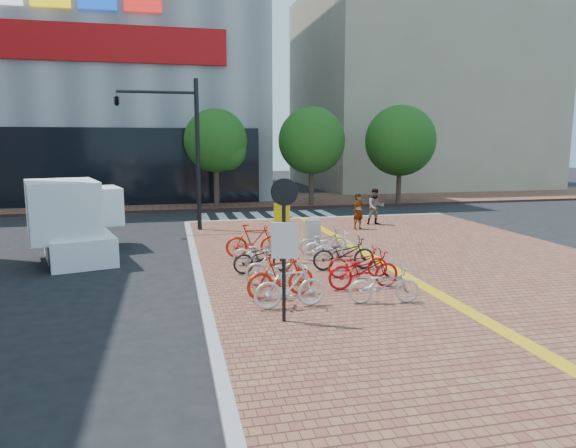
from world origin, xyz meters
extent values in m
plane|color=black|center=(0.00, 0.00, 0.00)|extent=(120.00, 120.00, 0.00)
cube|color=brown|center=(3.00, -5.00, 0.07)|extent=(14.00, 34.00, 0.15)
cube|color=gold|center=(2.00, -5.00, 0.16)|extent=(0.40, 34.00, 0.01)
cube|color=gray|center=(-4.00, -5.00, 0.08)|extent=(0.25, 34.00, 0.15)
cube|color=gray|center=(3.00, 12.00, 0.08)|extent=(14.00, 0.25, 0.15)
cube|color=brown|center=(0.00, 21.00, 0.07)|extent=(70.00, 8.00, 0.15)
cube|color=gray|center=(-16.00, 32.00, 14.00)|extent=(36.00, 24.00, 28.00)
cube|color=gray|center=(18.00, 32.00, 9.00)|extent=(20.00, 18.00, 18.00)
cube|color=silver|center=(-3.00, 14.00, 0.01)|extent=(0.50, 4.00, 0.01)
cube|color=silver|center=(-2.00, 14.00, 0.01)|extent=(0.50, 4.00, 0.01)
cube|color=silver|center=(-1.00, 14.00, 0.01)|extent=(0.50, 4.00, 0.01)
cube|color=silver|center=(0.00, 14.00, 0.01)|extent=(0.50, 4.00, 0.01)
cube|color=silver|center=(1.00, 14.00, 0.01)|extent=(0.50, 4.00, 0.01)
cube|color=silver|center=(2.00, 14.00, 0.01)|extent=(0.50, 4.00, 0.01)
cube|color=silver|center=(3.00, 14.00, 0.01)|extent=(0.50, 4.00, 0.01)
cube|color=silver|center=(4.00, 14.00, 0.01)|extent=(0.50, 4.00, 0.01)
cylinder|color=#38281E|center=(-2.00, 17.50, 1.45)|extent=(0.32, 0.32, 2.60)
sphere|color=#194714|center=(-2.00, 17.50, 4.20)|extent=(3.80, 3.80, 3.80)
sphere|color=#194714|center=(-1.40, 17.20, 3.60)|extent=(2.40, 2.40, 2.40)
cylinder|color=#38281E|center=(4.00, 17.50, 1.45)|extent=(0.32, 0.32, 2.60)
sphere|color=#194714|center=(4.00, 17.50, 4.20)|extent=(4.20, 4.20, 4.20)
sphere|color=#194714|center=(4.60, 17.20, 3.60)|extent=(2.40, 2.40, 2.40)
cylinder|color=#38281E|center=(10.00, 17.50, 1.45)|extent=(0.32, 0.32, 2.60)
sphere|color=#194714|center=(10.00, 17.50, 4.20)|extent=(4.60, 4.60, 4.60)
sphere|color=#194714|center=(10.60, 17.20, 3.60)|extent=(2.40, 2.40, 2.40)
imported|color=silver|center=(-2.04, -2.39, 0.68)|extent=(1.80, 0.60, 1.06)
imported|color=red|center=(-2.07, -1.52, 0.71)|extent=(1.92, 0.89, 1.11)
imported|color=silver|center=(-1.98, -0.37, 0.66)|extent=(1.74, 0.76, 1.01)
imported|color=black|center=(-2.07, 1.08, 0.64)|extent=(1.90, 0.79, 0.97)
imported|color=white|center=(-2.02, 2.02, 0.59)|extent=(1.74, 0.80, 0.88)
imported|color=red|center=(-2.01, 3.20, 0.73)|extent=(1.97, 0.68, 1.16)
imported|color=silver|center=(0.32, -2.54, 0.61)|extent=(1.83, 0.87, 0.92)
imported|color=red|center=(0.29, -1.21, 0.68)|extent=(2.03, 0.75, 1.06)
imported|color=#BA130D|center=(0.54, -0.11, 0.61)|extent=(1.83, 0.90, 0.92)
imported|color=black|center=(0.45, 0.88, 0.67)|extent=(2.01, 0.81, 1.03)
imported|color=white|center=(0.46, 2.22, 0.63)|extent=(1.92, 0.89, 0.97)
imported|color=#A2A1A6|center=(0.50, 3.19, 0.61)|extent=(1.78, 0.66, 0.93)
imported|color=gray|center=(3.60, 7.99, 0.96)|extent=(0.70, 0.59, 1.63)
imported|color=#4D5561|center=(4.87, 9.05, 1.02)|extent=(0.92, 0.76, 1.74)
cube|color=#B3B4B8|center=(0.34, 4.09, 0.71)|extent=(0.52, 0.38, 1.11)
cylinder|color=#B7B7BC|center=(-1.23, 2.37, 1.10)|extent=(0.09, 0.09, 1.91)
cube|color=yellow|center=(-1.23, 2.32, 1.69)|extent=(0.52, 0.22, 0.85)
cylinder|color=black|center=(-2.38, -3.27, 1.72)|extent=(0.11, 0.11, 3.15)
cylinder|color=black|center=(-2.38, -3.33, 3.04)|extent=(0.57, 0.22, 0.59)
cube|color=silver|center=(-2.38, -3.33, 1.99)|extent=(0.56, 0.21, 0.79)
cylinder|color=black|center=(-3.50, 9.50, 3.50)|extent=(0.20, 0.20, 6.70)
cylinder|color=black|center=(-5.18, 9.50, 6.24)|extent=(3.35, 0.13, 0.13)
imported|color=black|center=(-6.85, 9.50, 5.90)|extent=(0.29, 1.39, 0.56)
cube|color=white|center=(-8.10, 5.41, 0.49)|extent=(3.28, 5.24, 0.97)
cube|color=white|center=(-8.47, 6.76, 1.68)|extent=(2.53, 2.53, 1.41)
cube|color=white|center=(-7.87, 4.57, 1.84)|extent=(2.89, 3.50, 1.95)
cylinder|color=black|center=(-9.45, 6.83, 0.38)|extent=(0.43, 0.79, 0.76)
cylinder|color=black|center=(-8.52, 3.49, 0.38)|extent=(0.43, 0.79, 0.76)
cylinder|color=black|center=(-7.67, 7.32, 0.38)|extent=(0.43, 0.79, 0.76)
cylinder|color=black|center=(-6.75, 3.99, 0.38)|extent=(0.43, 0.79, 0.76)
camera|label=1|loc=(-4.73, -13.94, 4.07)|focal=32.00mm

